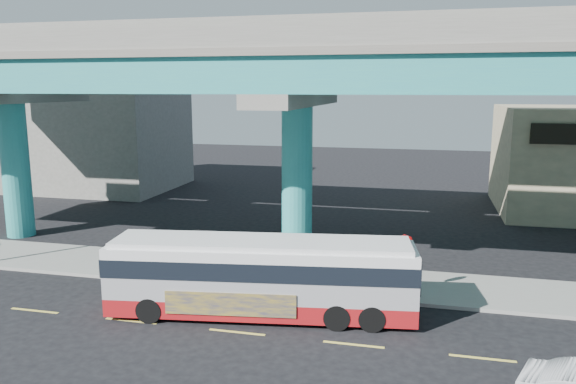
# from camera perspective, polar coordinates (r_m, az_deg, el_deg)

# --- Properties ---
(ground) EXTENTS (120.00, 120.00, 0.00)m
(ground) POSITION_cam_1_polar(r_m,az_deg,el_deg) (20.14, -4.92, -13.67)
(ground) COLOR black
(ground) RESTS_ON ground
(sidewalk) EXTENTS (70.00, 4.00, 0.15)m
(sidewalk) POSITION_cam_1_polar(r_m,az_deg,el_deg) (25.01, -0.89, -8.51)
(sidewalk) COLOR gray
(sidewalk) RESTS_ON ground
(lane_markings) EXTENTS (58.00, 0.12, 0.01)m
(lane_markings) POSITION_cam_1_polar(r_m,az_deg,el_deg) (19.87, -5.20, -13.99)
(lane_markings) COLOR #D8C64C
(lane_markings) RESTS_ON ground
(viaduct) EXTENTS (52.00, 12.40, 11.70)m
(viaduct) POSITION_cam_1_polar(r_m,az_deg,el_deg) (27.15, 1.01, 12.45)
(viaduct) COLOR teal
(viaduct) RESTS_ON ground
(building_concrete) EXTENTS (12.00, 10.00, 9.00)m
(building_concrete) POSITION_cam_1_polar(r_m,az_deg,el_deg) (48.98, -18.50, 5.65)
(building_concrete) COLOR gray
(building_concrete) RESTS_ON ground
(transit_bus) EXTENTS (11.37, 3.96, 2.86)m
(transit_bus) POSITION_cam_1_polar(r_m,az_deg,el_deg) (20.64, -2.72, -8.34)
(transit_bus) COLOR maroon
(transit_bus) RESTS_ON ground
(stop_sign) EXTENTS (0.70, 0.31, 2.49)m
(stop_sign) POSITION_cam_1_polar(r_m,az_deg,el_deg) (22.47, 11.70, -5.96)
(stop_sign) COLOR gray
(stop_sign) RESTS_ON sidewalk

